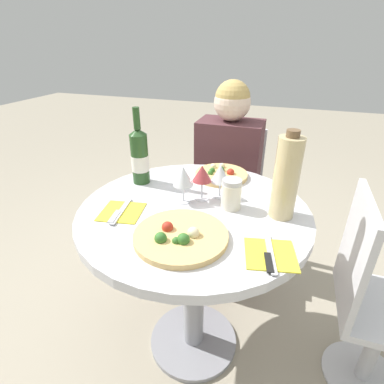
% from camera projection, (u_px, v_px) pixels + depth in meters
% --- Properties ---
extents(ground_plane, '(12.00, 12.00, 0.00)m').
position_uv_depth(ground_plane, '(193.00, 341.00, 1.51)').
color(ground_plane, '#9E937F').
rests_on(ground_plane, ground).
extents(dining_table, '(0.89, 0.89, 0.78)m').
position_uv_depth(dining_table, '(194.00, 242.00, 1.23)').
color(dining_table, gray).
rests_on(dining_table, ground_plane).
extents(chair_behind_diner, '(0.37, 0.37, 0.88)m').
position_uv_depth(chair_behind_diner, '(228.00, 200.00, 1.93)').
color(chair_behind_diner, silver).
rests_on(chair_behind_diner, ground_plane).
extents(seated_diner, '(0.36, 0.45, 1.17)m').
position_uv_depth(seated_diner, '(224.00, 195.00, 1.77)').
color(seated_diner, '#512D33').
rests_on(seated_diner, ground_plane).
extents(chair_empty_side, '(0.37, 0.37, 0.88)m').
position_uv_depth(chair_empty_side, '(371.00, 305.00, 1.17)').
color(chair_empty_side, silver).
rests_on(chair_empty_side, ground_plane).
extents(pizza_large, '(0.31, 0.31, 0.05)m').
position_uv_depth(pizza_large, '(180.00, 236.00, 0.97)').
color(pizza_large, '#DBB26B').
rests_on(pizza_large, dining_table).
extents(pizza_small_far, '(0.24, 0.24, 0.04)m').
position_uv_depth(pizza_small_far, '(221.00, 174.00, 1.40)').
color(pizza_small_far, '#DBB26B').
rests_on(pizza_small_far, dining_table).
extents(wine_bottle, '(0.08, 0.08, 0.33)m').
position_uv_depth(wine_bottle, '(140.00, 156.00, 1.30)').
color(wine_bottle, '#23471E').
rests_on(wine_bottle, dining_table).
extents(tall_carafe, '(0.09, 0.09, 0.32)m').
position_uv_depth(tall_carafe, '(286.00, 178.00, 1.03)').
color(tall_carafe, tan).
rests_on(tall_carafe, dining_table).
extents(sugar_shaker, '(0.08, 0.08, 0.12)m').
position_uv_depth(sugar_shaker, '(231.00, 194.00, 1.13)').
color(sugar_shaker, silver).
rests_on(sugar_shaker, dining_table).
extents(wine_glass_back_right, '(0.08, 0.08, 0.14)m').
position_uv_depth(wine_glass_back_right, '(220.00, 174.00, 1.19)').
color(wine_glass_back_right, silver).
rests_on(wine_glass_back_right, dining_table).
extents(wine_glass_front_left, '(0.08, 0.08, 0.15)m').
position_uv_depth(wine_glass_front_left, '(183.00, 176.00, 1.15)').
color(wine_glass_front_left, silver).
rests_on(wine_glass_front_left, dining_table).
extents(wine_glass_center, '(0.08, 0.08, 0.14)m').
position_uv_depth(wine_glass_center, '(202.00, 174.00, 1.17)').
color(wine_glass_center, silver).
rests_on(wine_glass_center, dining_table).
extents(place_setting_left, '(0.17, 0.19, 0.01)m').
position_uv_depth(place_setting_left, '(121.00, 212.00, 1.12)').
color(place_setting_left, yellow).
rests_on(place_setting_left, dining_table).
extents(place_setting_right, '(0.18, 0.19, 0.01)m').
position_uv_depth(place_setting_right, '(270.00, 255.00, 0.90)').
color(place_setting_right, yellow).
rests_on(place_setting_right, dining_table).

